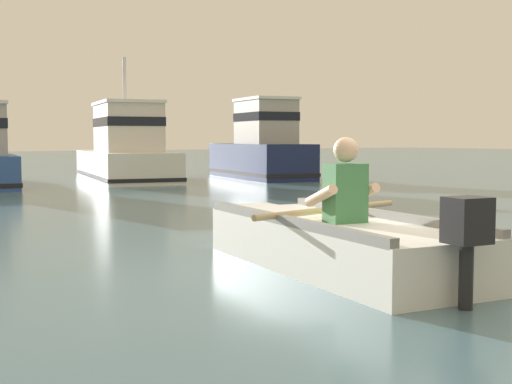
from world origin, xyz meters
name	(u,v)px	position (x,y,z in m)	size (l,w,h in m)	color
ground_plane	(421,263)	(0.00, 0.00, 0.00)	(120.00, 120.00, 0.00)	slate
rowboat_with_person	(331,240)	(-0.86, 0.28, 0.25)	(1.97, 3.73, 1.19)	white
moored_boat_white	(126,152)	(2.66, 13.78, 0.80)	(3.06, 6.14, 3.44)	white
moored_boat_navy	(262,149)	(6.36, 12.44, 0.86)	(2.31, 4.67, 2.34)	#19234C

